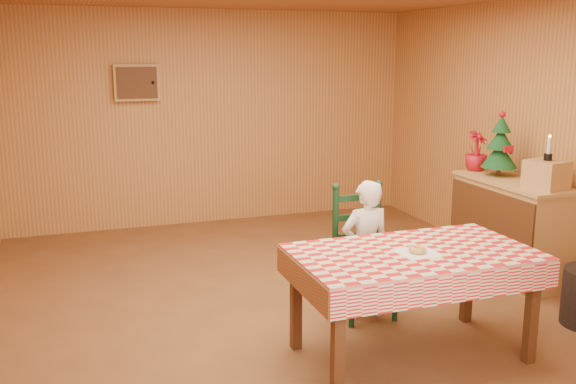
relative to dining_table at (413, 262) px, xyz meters
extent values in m
plane|color=brown|center=(-0.46, 1.08, -0.69)|extent=(6.00, 6.00, 0.00)
cube|color=#C28346|center=(-0.46, 4.08, 0.61)|extent=(5.00, 0.10, 2.60)
cube|color=#C28346|center=(2.04, 1.08, 0.61)|extent=(0.10, 6.00, 2.60)
cube|color=tan|center=(-1.36, 4.02, 1.06)|extent=(0.52, 0.08, 0.42)
cube|color=#512C15|center=(-1.36, 3.98, 1.06)|extent=(0.46, 0.02, 0.36)
sphere|color=black|center=(-1.18, 3.96, 1.06)|extent=(0.04, 0.04, 0.04)
cube|color=#512C15|center=(0.00, 0.00, 0.03)|extent=(1.60, 0.90, 0.06)
cube|color=#512C15|center=(-0.72, -0.37, -0.34)|extent=(0.07, 0.07, 0.69)
cube|color=#512C15|center=(0.72, -0.37, -0.34)|extent=(0.07, 0.07, 0.69)
cube|color=#512C15|center=(-0.72, 0.37, -0.34)|extent=(0.07, 0.07, 0.69)
cube|color=#512C15|center=(0.72, 0.37, -0.34)|extent=(0.07, 0.07, 0.69)
cube|color=red|center=(0.00, 0.00, 0.07)|extent=(1.64, 0.94, 0.02)
cube|color=red|center=(0.00, -0.47, -0.03)|extent=(1.64, 0.02, 0.18)
cube|color=red|center=(0.00, 0.47, -0.03)|extent=(1.64, 0.02, 0.18)
cube|color=#2D5F2B|center=(-0.82, 0.00, -0.03)|extent=(0.02, 0.94, 0.18)
cube|color=#2D5F2B|center=(0.82, 0.00, -0.03)|extent=(0.02, 0.94, 0.18)
cube|color=black|center=(0.00, 0.73, -0.26)|extent=(0.44, 0.40, 0.04)
cylinder|color=black|center=(-0.19, 0.56, -0.48)|extent=(0.04, 0.04, 0.41)
cylinder|color=black|center=(0.19, 0.56, -0.48)|extent=(0.04, 0.04, 0.41)
cylinder|color=black|center=(-0.19, 0.90, -0.48)|extent=(0.04, 0.04, 0.41)
cylinder|color=black|center=(0.19, 0.90, -0.48)|extent=(0.04, 0.04, 0.41)
cylinder|color=black|center=(-0.19, 0.90, 0.06)|extent=(0.05, 0.05, 0.60)
sphere|color=black|center=(-0.19, 0.90, 0.36)|extent=(0.06, 0.06, 0.06)
cylinder|color=black|center=(0.19, 0.90, 0.06)|extent=(0.05, 0.05, 0.60)
sphere|color=black|center=(0.19, 0.90, 0.36)|extent=(0.06, 0.06, 0.06)
cube|color=black|center=(0.00, 0.90, -0.06)|extent=(0.38, 0.03, 0.05)
cube|color=black|center=(0.00, 0.90, 0.10)|extent=(0.38, 0.03, 0.05)
cube|color=black|center=(0.00, 0.90, 0.26)|extent=(0.38, 0.03, 0.05)
imported|color=white|center=(0.00, 0.73, -0.13)|extent=(0.41, 0.27, 1.12)
cube|color=white|center=(0.00, -0.05, 0.08)|extent=(0.28, 0.28, 0.00)
torus|color=gold|center=(0.00, -0.05, 0.11)|extent=(0.13, 0.13, 0.04)
cube|color=tan|center=(1.74, 1.15, -0.24)|extent=(0.50, 1.20, 0.90)
cube|color=tan|center=(1.74, 1.15, 0.23)|extent=(0.54, 1.24, 0.03)
cube|color=#512C15|center=(1.48, 1.15, -0.24)|extent=(0.02, 1.20, 0.80)
cube|color=tan|center=(1.74, 0.75, 0.37)|extent=(0.36, 0.36, 0.25)
cylinder|color=#512C15|center=(1.74, 1.40, 0.28)|extent=(0.04, 0.04, 0.08)
cone|color=#0D3D1B|center=(1.74, 1.40, 0.44)|extent=(0.34, 0.34, 0.24)
cone|color=#0D3D1B|center=(1.74, 1.40, 0.60)|extent=(0.26, 0.26, 0.20)
cone|color=#0D3D1B|center=(1.74, 1.40, 0.74)|extent=(0.18, 0.18, 0.16)
sphere|color=#AB0F1E|center=(1.74, 1.40, 0.83)|extent=(0.06, 0.06, 0.06)
cube|color=#AB0F1E|center=(1.72, 1.25, 0.52)|extent=(0.10, 0.02, 0.06)
sphere|color=#AB0F1E|center=(1.82, 1.34, 0.47)|extent=(0.04, 0.04, 0.04)
sphere|color=#AB0F1E|center=(1.67, 1.45, 0.54)|extent=(0.04, 0.04, 0.04)
sphere|color=#AB0F1E|center=(1.78, 1.49, 0.64)|extent=(0.04, 0.04, 0.04)
imported|color=#AB0F1E|center=(1.69, 1.70, 0.44)|extent=(0.29, 0.29, 0.40)
cylinder|color=black|center=(1.74, 0.75, 0.52)|extent=(0.07, 0.07, 0.06)
cylinder|color=white|center=(1.74, 0.75, 0.62)|extent=(0.03, 0.03, 0.14)
sphere|color=orange|center=(1.74, 0.75, 0.70)|extent=(0.02, 0.02, 0.02)
camera|label=1|loc=(-2.20, -3.67, 1.41)|focal=40.00mm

